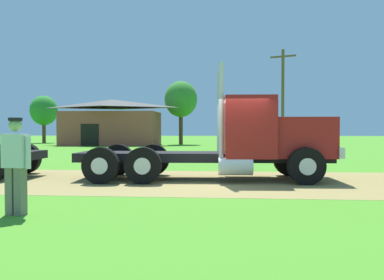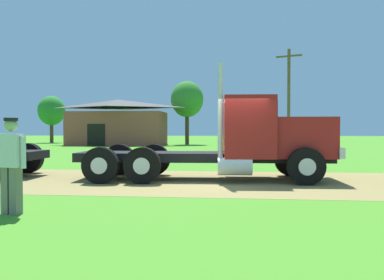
{
  "view_description": "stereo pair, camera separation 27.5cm",
  "coord_description": "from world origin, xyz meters",
  "px_view_note": "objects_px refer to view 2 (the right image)",
  "views": [
    {
      "loc": [
        0.0,
        -12.29,
        1.58
      ],
      "look_at": [
        -1.06,
        0.25,
        1.27
      ],
      "focal_mm": 37.41,
      "sensor_mm": 36.0,
      "label": 1
    },
    {
      "loc": [
        0.28,
        -12.27,
        1.58
      ],
      "look_at": [
        -1.06,
        0.25,
        1.27
      ],
      "focal_mm": 37.41,
      "sensor_mm": 36.0,
      "label": 2
    }
  ],
  "objects_px": {
    "shed_building": "(118,123)",
    "truck_foreground_white": "(245,141)",
    "visitor_by_barrel": "(11,161)",
    "utility_pole_near": "(289,96)"
  },
  "relations": [
    {
      "from": "shed_building",
      "to": "truck_foreground_white",
      "type": "bearing_deg",
      "value": -66.01
    },
    {
      "from": "truck_foreground_white",
      "to": "shed_building",
      "type": "height_order",
      "value": "shed_building"
    },
    {
      "from": "truck_foreground_white",
      "to": "visitor_by_barrel",
      "type": "distance_m",
      "value": 7.27
    },
    {
      "from": "shed_building",
      "to": "utility_pole_near",
      "type": "bearing_deg",
      "value": -20.33
    },
    {
      "from": "visitor_by_barrel",
      "to": "shed_building",
      "type": "relative_size",
      "value": 0.18
    },
    {
      "from": "shed_building",
      "to": "utility_pole_near",
      "type": "relative_size",
      "value": 1.21
    },
    {
      "from": "truck_foreground_white",
      "to": "shed_building",
      "type": "relative_size",
      "value": 0.8
    },
    {
      "from": "truck_foreground_white",
      "to": "utility_pole_near",
      "type": "distance_m",
      "value": 22.68
    },
    {
      "from": "visitor_by_barrel",
      "to": "utility_pole_near",
      "type": "relative_size",
      "value": 0.21
    },
    {
      "from": "truck_foreground_white",
      "to": "utility_pole_near",
      "type": "bearing_deg",
      "value": 79.06
    }
  ]
}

